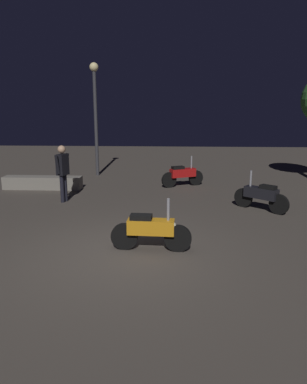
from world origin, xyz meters
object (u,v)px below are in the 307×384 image
(motorcycle_orange_foreground, at_px, (151,230))
(motorcycle_red_parked_left, at_px, (183,175))
(motorcycle_black_parked_right, at_px, (261,195))
(streetlamp_near, at_px, (95,104))
(person_rider_beside, at_px, (63,168))

(motorcycle_orange_foreground, distance_m, motorcycle_red_parked_left, 6.27)
(motorcycle_orange_foreground, relative_size, motorcycle_red_parked_left, 1.08)
(motorcycle_orange_foreground, height_order, motorcycle_black_parked_right, same)
(motorcycle_orange_foreground, height_order, motorcycle_red_parked_left, same)
(streetlamp_near, bearing_deg, motorcycle_red_parked_left, -29.84)
(motorcycle_orange_foreground, xyz_separation_m, streetlamp_near, (-2.77, 8.26, 2.51))
(streetlamp_near, bearing_deg, person_rider_beside, -91.79)
(person_rider_beside, bearing_deg, motorcycle_black_parked_right, 13.10)
(person_rider_beside, bearing_deg, motorcycle_orange_foreground, -32.74)
(motorcycle_black_parked_right, height_order, streetlamp_near, streetlamp_near)
(motorcycle_orange_foreground, bearing_deg, motorcycle_red_parked_left, 85.48)
(motorcycle_red_parked_left, height_order, person_rider_beside, person_rider_beside)
(motorcycle_orange_foreground, relative_size, streetlamp_near, 0.36)
(motorcycle_orange_foreground, xyz_separation_m, motorcycle_black_parked_right, (2.93, 3.11, 0.00))
(motorcycle_black_parked_right, relative_size, streetlamp_near, 0.29)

